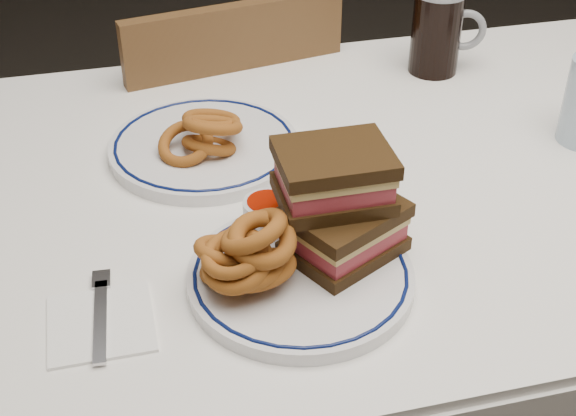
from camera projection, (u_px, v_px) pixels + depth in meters
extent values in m
cube|color=silver|center=(403.00, 173.00, 1.17)|extent=(1.26, 0.86, 0.03)
cylinder|color=#4D2F18|center=(63.00, 281.00, 1.56)|extent=(0.06, 0.06, 0.71)
cylinder|color=#4D2F18|center=(565.00, 204.00, 1.77)|extent=(0.06, 0.06, 0.71)
cube|color=silver|center=(321.00, 93.00, 1.56)|extent=(1.26, 0.01, 0.17)
cube|color=#4D2F18|center=(212.00, 178.00, 1.75)|extent=(0.46, 0.46, 0.04)
cylinder|color=#4D2F18|center=(257.00, 199.00, 2.06)|extent=(0.03, 0.03, 0.39)
cylinder|color=#4D2F18|center=(315.00, 278.00, 1.81)|extent=(0.03, 0.03, 0.39)
cylinder|color=#4D2F18|center=(127.00, 232.00, 1.95)|extent=(0.03, 0.03, 0.39)
cylinder|color=#4D2F18|center=(169.00, 321.00, 1.69)|extent=(0.03, 0.03, 0.39)
cube|color=#4D2F18|center=(238.00, 119.00, 1.48)|extent=(0.40, 0.10, 0.44)
cylinder|color=silver|center=(300.00, 278.00, 0.94)|extent=(0.27, 0.27, 0.02)
torus|color=#091446|center=(301.00, 272.00, 0.94)|extent=(0.25, 0.25, 0.00)
cube|color=black|center=(344.00, 246.00, 0.96)|extent=(0.16, 0.15, 0.02)
cube|color=#AF3233|center=(344.00, 233.00, 0.95)|extent=(0.15, 0.14, 0.02)
cube|color=tan|center=(345.00, 222.00, 0.94)|extent=(0.15, 0.14, 0.01)
cube|color=black|center=(345.00, 212.00, 0.93)|extent=(0.16, 0.15, 0.02)
cube|color=black|center=(333.00, 194.00, 0.94)|extent=(0.13, 0.10, 0.02)
cube|color=#AF3233|center=(333.00, 180.00, 0.92)|extent=(0.12, 0.10, 0.02)
cube|color=tan|center=(334.00, 168.00, 0.91)|extent=(0.12, 0.10, 0.01)
cube|color=black|center=(334.00, 157.00, 0.91)|extent=(0.13, 0.10, 0.02)
torus|color=#6B2D0E|center=(232.00, 271.00, 0.92)|extent=(0.08, 0.08, 0.04)
torus|color=#6B2D0E|center=(259.00, 270.00, 0.91)|extent=(0.09, 0.09, 0.05)
torus|color=#6B2D0E|center=(252.00, 270.00, 0.90)|extent=(0.08, 0.08, 0.05)
torus|color=#6B2D0E|center=(229.00, 251.00, 0.91)|extent=(0.09, 0.08, 0.06)
torus|color=#6B2D0E|center=(237.00, 262.00, 0.88)|extent=(0.09, 0.08, 0.06)
torus|color=#6B2D0E|center=(234.00, 253.00, 0.88)|extent=(0.08, 0.08, 0.04)
torus|color=#6B2D0E|center=(262.00, 240.00, 0.88)|extent=(0.08, 0.08, 0.04)
torus|color=#6B2D0E|center=(254.00, 232.00, 0.88)|extent=(0.09, 0.08, 0.07)
cylinder|color=white|center=(268.00, 213.00, 1.00)|extent=(0.06, 0.06, 0.04)
cylinder|color=#951302|center=(267.00, 205.00, 1.00)|extent=(0.05, 0.05, 0.01)
cylinder|color=black|center=(436.00, 33.00, 1.37)|extent=(0.08, 0.08, 0.14)
torus|color=gray|center=(465.00, 30.00, 1.37)|extent=(0.07, 0.03, 0.07)
cylinder|color=silver|center=(204.00, 148.00, 1.18)|extent=(0.28, 0.28, 0.02)
torus|color=#091446|center=(204.00, 142.00, 1.18)|extent=(0.26, 0.26, 0.01)
torus|color=#6B2D0E|center=(209.00, 145.00, 1.15)|extent=(0.09, 0.08, 0.06)
torus|color=#6B2D0E|center=(186.00, 143.00, 1.14)|extent=(0.09, 0.08, 0.06)
torus|color=#6B2D0E|center=(211.00, 120.00, 1.17)|extent=(0.09, 0.09, 0.05)
torus|color=#6B2D0E|center=(213.00, 125.00, 1.14)|extent=(0.09, 0.09, 0.06)
cube|color=white|center=(101.00, 323.00, 0.89)|extent=(0.12, 0.12, 0.00)
cube|color=#AFAFB4|center=(100.00, 321.00, 0.89)|extent=(0.02, 0.13, 0.00)
cube|color=#AFAFB4|center=(101.00, 279.00, 0.94)|extent=(0.02, 0.03, 0.00)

